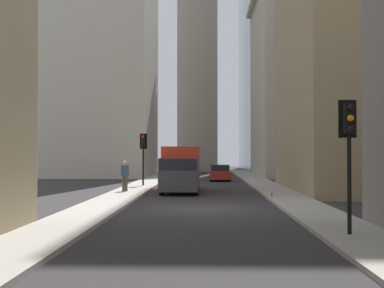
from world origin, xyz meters
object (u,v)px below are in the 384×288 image
object	(u,v)px
sedan_red	(220,173)
discarded_bottle	(272,194)
delivery_truck	(181,169)
pedestrian	(125,174)
traffic_light_foreground	(349,135)
traffic_light_midblock	(143,147)

from	to	relation	value
sedan_red	discarded_bottle	size ratio (longest dim) A/B	15.93
delivery_truck	sedan_red	world-z (taller)	delivery_truck
sedan_red	pedestrian	size ratio (longest dim) A/B	2.35
traffic_light_foreground	discarded_bottle	world-z (taller)	traffic_light_foreground
pedestrian	traffic_light_midblock	bearing A→B (deg)	-4.94
traffic_light_foreground	discarded_bottle	size ratio (longest dim) A/B	14.27
delivery_truck	traffic_light_foreground	xyz separation A→B (m)	(-16.51, -5.67, 1.51)
delivery_truck	traffic_light_midblock	world-z (taller)	traffic_light_midblock
traffic_light_midblock	discarded_bottle	world-z (taller)	traffic_light_midblock
delivery_truck	traffic_light_midblock	size ratio (longest dim) A/B	1.75
delivery_truck	traffic_light_foreground	size ratio (longest dim) A/B	1.68
sedan_red	traffic_light_midblock	xyz separation A→B (m)	(-8.54, 5.69, 2.19)
delivery_truck	sedan_red	distance (m)	13.00
pedestrian	discarded_bottle	distance (m)	9.13
sedan_red	pedestrian	distance (m)	15.03
traffic_light_midblock	pedestrian	bearing A→B (deg)	175.06
sedan_red	discarded_bottle	bearing A→B (deg)	-172.45
sedan_red	traffic_light_foreground	size ratio (longest dim) A/B	1.12
sedan_red	traffic_light_foreground	distance (m)	29.41
delivery_truck	traffic_light_midblock	bearing A→B (deg)	35.02
sedan_red	traffic_light_midblock	distance (m)	10.50
delivery_truck	traffic_light_foreground	world-z (taller)	traffic_light_foreground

